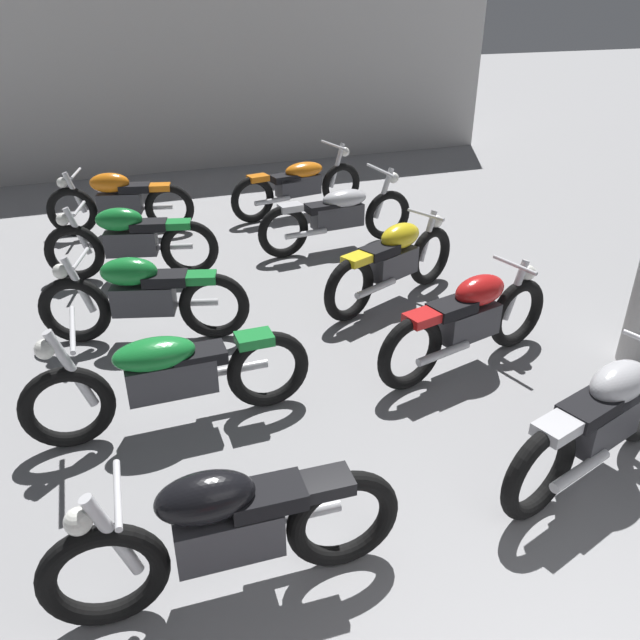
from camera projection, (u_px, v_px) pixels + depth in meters
back_wall at (168, 67)px, 10.96m from camera, size 12.61×0.24×3.60m
motorcycle_left_row_1 at (226, 530)px, 3.34m from camera, size 1.97×0.48×0.88m
motorcycle_left_row_2 at (169, 375)px, 4.69m from camera, size 2.17×0.68×0.97m
motorcycle_left_row_3 at (142, 296)px, 5.87m from camera, size 1.92×0.71×0.88m
motorcycle_left_row_4 at (130, 241)px, 7.17m from camera, size 1.93×0.67×0.88m
motorcycle_left_row_5 at (119, 201)px, 8.51m from camera, size 1.94×0.65×0.88m
motorcycle_right_row_1 at (603, 419)px, 4.20m from camera, size 1.92×0.72×0.88m
motorcycle_right_row_2 at (469, 319)px, 5.46m from camera, size 1.94×0.67×0.88m
motorcycle_right_row_3 at (393, 261)px, 6.63m from camera, size 1.86×0.86×0.88m
motorcycle_right_row_4 at (338, 215)px, 8.02m from camera, size 2.17×0.68×0.97m
motorcycle_right_row_5 at (299, 184)px, 9.27m from camera, size 2.16×0.75×0.97m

